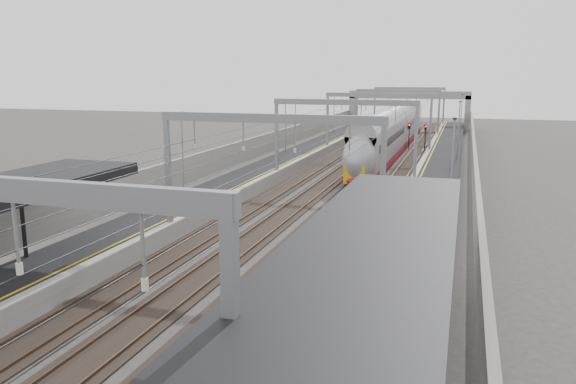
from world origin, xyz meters
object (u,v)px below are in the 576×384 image
Objects in this scene: bench at (407,332)px; train at (392,136)px; overbridge at (409,100)px; signal_green at (352,127)px.

train is at bearing 97.78° from bench.
overbridge is 36.09m from train.
bench is 0.59× the size of signal_green.
signal_green is (-6.70, 8.44, 0.17)m from train.
bench is (8.90, -90.05, -3.69)m from overbridge.
bench is at bearing -77.30° from signal_green.
overbridge reaches higher than train.
overbridge reaches higher than bench.
train is at bearing -87.61° from overbridge.
train is at bearing -51.55° from signal_green.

